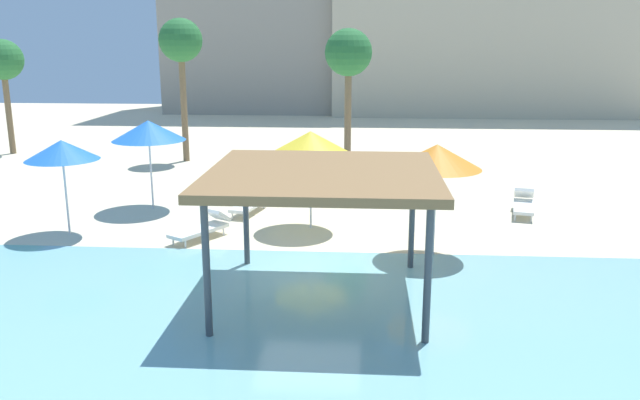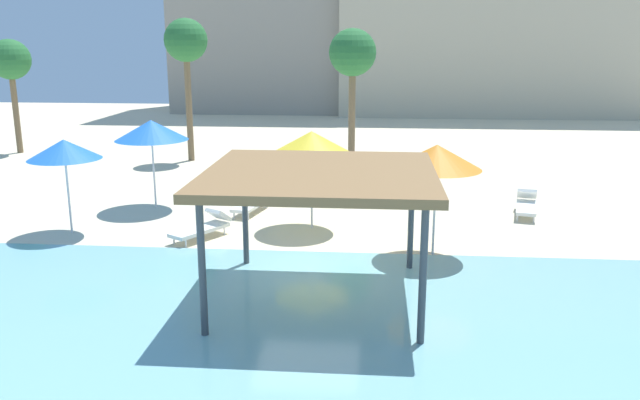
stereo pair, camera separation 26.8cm
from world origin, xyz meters
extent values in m
plane|color=beige|center=(0.00, 0.00, 0.00)|extent=(80.00, 80.00, 0.00)
cube|color=#7AB7C1|center=(0.00, -5.25, 0.02)|extent=(44.00, 13.50, 0.04)
cylinder|color=#42474C|center=(-1.56, 0.48, 1.31)|extent=(0.14, 0.14, 2.63)
cylinder|color=#42474C|center=(2.43, 0.48, 1.31)|extent=(0.14, 0.14, 2.63)
cylinder|color=#42474C|center=(-1.56, -3.51, 1.31)|extent=(0.14, 0.14, 2.63)
cylinder|color=#42474C|center=(2.43, -3.51, 1.31)|extent=(0.14, 0.14, 2.63)
cube|color=olive|center=(0.43, -1.51, 2.72)|extent=(4.69, 4.69, 0.18)
cylinder|color=silver|center=(3.07, 1.55, 1.13)|extent=(0.06, 0.06, 2.27)
cone|color=orange|center=(3.07, 1.55, 2.58)|extent=(2.24, 2.24, 0.62)
cylinder|color=silver|center=(-7.07, 2.69, 1.08)|extent=(0.06, 0.06, 2.15)
cone|color=blue|center=(-7.07, 2.69, 2.43)|extent=(2.02, 2.02, 0.55)
cylinder|color=silver|center=(-5.62, 5.72, 1.12)|extent=(0.06, 0.06, 2.25)
cone|color=blue|center=(-5.62, 5.72, 2.57)|extent=(2.34, 2.34, 0.64)
cylinder|color=silver|center=(-0.26, 3.80, 1.12)|extent=(0.06, 0.06, 2.24)
cone|color=yellow|center=(-0.26, 3.80, 2.55)|extent=(2.26, 2.26, 0.62)
cylinder|color=white|center=(-3.44, 1.68, 0.11)|extent=(0.05, 0.05, 0.22)
cylinder|color=white|center=(-3.85, 1.94, 0.11)|extent=(0.05, 0.05, 0.22)
cylinder|color=white|center=(-2.67, 2.90, 0.11)|extent=(0.05, 0.05, 0.22)
cylinder|color=white|center=(-3.08, 3.16, 0.11)|extent=(0.05, 0.05, 0.22)
cube|color=white|center=(-3.26, 2.42, 0.27)|extent=(1.47, 1.84, 0.10)
cube|color=white|center=(-2.87, 3.05, 0.55)|extent=(0.78, 0.75, 0.40)
cylinder|color=white|center=(-2.31, 4.53, 0.11)|extent=(0.05, 0.05, 0.22)
cylinder|color=white|center=(-2.77, 4.64, 0.11)|extent=(0.05, 0.05, 0.22)
cylinder|color=white|center=(-1.98, 5.93, 0.11)|extent=(0.05, 0.05, 0.22)
cylinder|color=white|center=(-2.44, 6.04, 0.11)|extent=(0.05, 0.05, 0.22)
cube|color=white|center=(-2.37, 5.29, 0.27)|extent=(1.00, 1.89, 0.10)
cube|color=white|center=(-2.20, 6.01, 0.55)|extent=(0.70, 0.63, 0.40)
cylinder|color=white|center=(6.39, 4.92, 0.11)|extent=(0.05, 0.05, 0.22)
cylinder|color=white|center=(5.92, 5.02, 0.11)|extent=(0.05, 0.05, 0.22)
cylinder|color=white|center=(6.71, 6.32, 0.11)|extent=(0.05, 0.05, 0.22)
cylinder|color=white|center=(6.24, 6.43, 0.11)|extent=(0.05, 0.05, 0.22)
cube|color=white|center=(6.32, 5.67, 0.27)|extent=(0.98, 1.89, 0.10)
cube|color=white|center=(6.48, 6.40, 0.55)|extent=(0.70, 0.63, 0.40)
cylinder|color=brown|center=(-6.81, 14.17, 2.50)|extent=(0.28, 0.28, 5.00)
sphere|color=#286B33|center=(-6.81, 14.17, 5.35)|extent=(1.90, 1.90, 1.90)
cylinder|color=brown|center=(0.58, 12.08, 2.27)|extent=(0.28, 0.28, 4.53)
sphere|color=#286B33|center=(0.58, 12.08, 4.88)|extent=(1.90, 1.90, 1.90)
cylinder|color=brown|center=(-15.74, 15.51, 2.06)|extent=(0.28, 0.28, 4.11)
sphere|color=#286B33|center=(-15.74, 15.51, 4.46)|extent=(1.90, 1.90, 1.90)
cube|color=beige|center=(10.47, 35.57, 8.03)|extent=(23.00, 8.69, 16.05)
camera|label=1|loc=(1.25, -14.45, 5.42)|focal=36.34mm
camera|label=2|loc=(1.52, -14.43, 5.42)|focal=36.34mm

